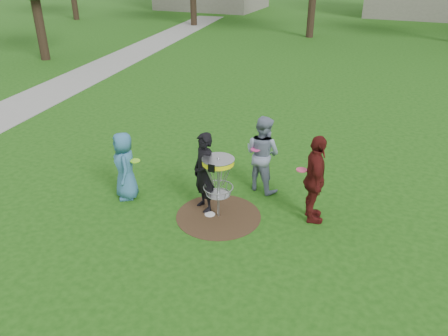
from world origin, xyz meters
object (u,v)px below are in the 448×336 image
at_px(player_blue, 125,166).
at_px(disc_golf_basket, 218,173).
at_px(player_black, 204,173).
at_px(player_grey, 262,154).
at_px(player_maroon, 315,180).

xyz_separation_m(player_blue, disc_golf_basket, (2.23, 0.06, 0.24)).
xyz_separation_m(player_black, player_grey, (0.84, 1.32, 0.02)).
height_order(player_black, player_grey, player_grey).
distance_m(player_maroon, disc_golf_basket, 1.94).
relative_size(player_black, player_maroon, 0.94).
relative_size(player_blue, player_grey, 0.87).
bearing_deg(player_maroon, player_blue, 80.74).
height_order(player_black, disc_golf_basket, player_black).
relative_size(player_black, disc_golf_basket, 1.27).
bearing_deg(player_maroon, player_black, 83.15).
bearing_deg(player_blue, player_maroon, 62.09).
bearing_deg(disc_golf_basket, player_black, 157.51).
xyz_separation_m(player_blue, player_black, (1.83, 0.22, 0.10)).
relative_size(player_blue, player_black, 0.89).
distance_m(player_blue, disc_golf_basket, 2.24).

